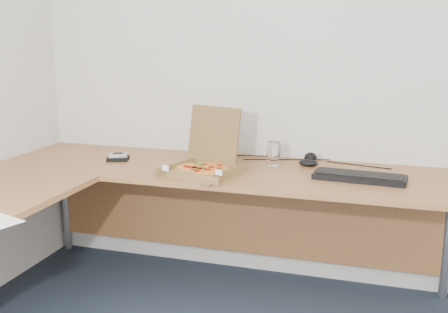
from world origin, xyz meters
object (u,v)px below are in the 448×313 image
(desk, at_px, (132,189))
(wallet, at_px, (118,159))
(keyboard, at_px, (360,177))
(drinking_glass, at_px, (274,154))
(pizza_box, at_px, (204,166))

(desk, xyz_separation_m, wallet, (-0.30, 0.41, 0.04))
(keyboard, height_order, wallet, keyboard)
(desk, distance_m, wallet, 0.51)
(drinking_glass, distance_m, wallet, 0.89)
(pizza_box, relative_size, wallet, 3.15)
(desk, height_order, drinking_glass, drinking_glass)
(desk, distance_m, pizza_box, 0.39)
(pizza_box, distance_m, keyboard, 0.79)
(desk, xyz_separation_m, pizza_box, (0.27, 0.28, 0.07))
(pizza_box, height_order, drinking_glass, pizza_box)
(keyboard, bearing_deg, desk, -155.06)
(pizza_box, height_order, keyboard, pizza_box)
(drinking_glass, height_order, wallet, drinking_glass)
(pizza_box, relative_size, keyboard, 0.83)
(pizza_box, distance_m, wallet, 0.59)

